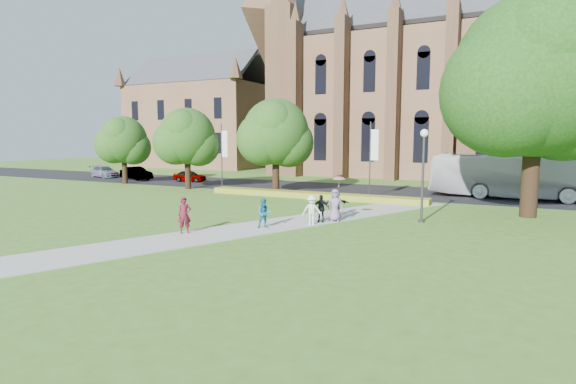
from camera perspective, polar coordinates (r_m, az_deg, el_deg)
The scene contains 24 objects.
ground at distance 23.14m, azimuth -5.02°, elevation -4.99°, with size 160.00×160.00×0.00m, color #45671F.
road at distance 41.36m, azimuth 9.41°, elevation 0.22°, with size 160.00×10.00×0.02m, color black.
footpath at distance 23.98m, azimuth -3.78°, elevation -4.51°, with size 3.20×30.00×0.04m, color #B2B2A8.
flower_hedge at distance 35.64m, azimuth 3.19°, elevation -0.41°, with size 18.00×1.40×0.45m, color gold.
cathedral at distance 59.70m, azimuth 24.95°, elevation 14.20°, with size 52.60×18.25×28.00m.
building_west at distance 76.66m, azimuth -10.78°, elevation 10.12°, with size 22.00×14.00×18.30m.
streetlamp at distance 26.26m, azimuth 16.80°, elevation 3.41°, with size 0.44×0.44×5.24m.
large_tree at distance 30.62m, azimuth 29.04°, elevation 12.82°, with size 9.60×9.60×13.20m.
street_tree_0 at distance 42.75m, azimuth -12.72°, elevation 6.90°, with size 5.20×5.20×7.50m.
street_tree_1 at distance 38.23m, azimuth -1.57°, elevation 7.60°, with size 5.60×5.60×8.05m.
street_tree_2 at distance 49.57m, azimuth -20.17°, elevation 6.22°, with size 4.80×4.80×6.95m.
banner_pole_0 at distance 35.91m, azimuth 10.55°, elevation 4.61°, with size 0.70×0.10×6.00m.
banner_pole_1 at distance 41.89m, azimuth -8.30°, elevation 4.96°, with size 0.70×0.10×6.00m.
tour_coach at distance 39.20m, azimuth 27.09°, elevation 1.83°, with size 3.00×12.84×3.58m, color silver.
car_0 at distance 49.87m, azimuth -12.37°, elevation 2.01°, with size 1.45×3.60×1.23m, color gray.
car_1 at distance 53.71m, azimuth -18.72°, elevation 2.27°, with size 1.55×4.43×1.46m, color gray.
car_2 at distance 58.44m, azimuth -22.30°, elevation 2.40°, with size 1.85×4.56×1.32m, color gray.
pedestrian_0 at distance 22.87m, azimuth -13.01°, elevation -2.88°, with size 0.66×0.43×1.81m, color #581421.
pedestrian_1 at distance 23.63m, azimuth -3.04°, elevation -2.70°, with size 0.76×0.59×1.56m, color #1C688E.
pedestrian_2 at distance 24.47m, azimuth 3.03°, elevation -2.30°, with size 1.05×0.60×1.62m, color white.
pedestrian_3 at distance 25.28m, azimuth 4.18°, elevation -2.08°, with size 0.91×0.38×1.56m, color black.
pedestrian_4 at distance 25.64m, azimuth 6.00°, elevation -1.67°, with size 0.89×0.58×1.83m, color slate.
pedestrian_5 at distance 27.03m, azimuth 6.14°, elevation -1.46°, with size 1.49×0.48×1.61m, color #222329.
parasol at distance 25.52m, azimuth 6.49°, elevation 1.08°, with size 0.74×0.74×0.65m, color #CD9098.
Camera 1 is at (11.72, -19.38, 4.77)m, focal length 28.00 mm.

